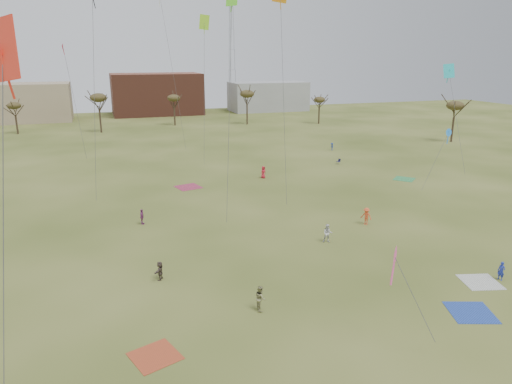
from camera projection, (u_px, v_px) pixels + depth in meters
name	position (u px, v px, depth m)	size (l,w,h in m)	color
ground	(312.00, 316.00, 31.95)	(260.00, 260.00, 0.00)	#3A4816
flyer_near_right	(501.00, 271.00, 36.90)	(0.56, 0.36, 1.52)	#212F97
spectator_fore_b	(260.00, 298.00, 32.49)	(0.88, 0.68, 1.80)	#878556
spectator_fore_c	(160.00, 271.00, 36.94)	(1.41, 0.45, 1.52)	#4E3F37
flyer_mid_b	(366.00, 216.00, 49.01)	(1.19, 0.68, 1.84)	#E7542B
spectator_mid_d	(142.00, 217.00, 49.12)	(0.96, 0.40, 1.64)	#82366E
spectator_mid_e	(328.00, 233.00, 44.31)	(0.88, 0.68, 1.81)	silver
flyer_far_b	(263.00, 172.00, 67.69)	(0.86, 0.56, 1.76)	red
flyer_far_c	(332.00, 147.00, 87.69)	(0.91, 0.52, 1.41)	navy
blanket_red	(155.00, 356.00, 27.66)	(2.59, 2.59, 0.03)	#B94625
blanket_blue	(471.00, 313.00, 32.36)	(2.92, 2.92, 0.03)	#2646A7
blanket_cream	(480.00, 282.00, 36.71)	(2.74, 2.74, 0.03)	beige
blanket_plum	(188.00, 187.00, 63.25)	(3.08, 3.08, 0.03)	#9F304E
blanket_olive	(404.00, 179.00, 67.35)	(2.71, 2.71, 0.03)	#35934F
camp_chair_right	(338.00, 163.00, 76.61)	(0.63, 0.60, 0.87)	#17153B
kites_aloft	(183.00, 21.00, 58.93)	(72.21, 69.20, 26.84)	red
tree_line	(144.00, 104.00, 101.03)	(117.44, 49.32, 8.91)	#3A2B1E
building_tan	(7.00, 103.00, 124.34)	(32.00, 14.00, 10.00)	#937F60
building_brick	(157.00, 94.00, 140.93)	(26.00, 16.00, 12.00)	brown
building_grey	(268.00, 96.00, 150.31)	(24.00, 12.00, 9.00)	gray
radio_tower	(231.00, 49.00, 149.48)	(1.51, 1.72, 41.00)	#9EA3A8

